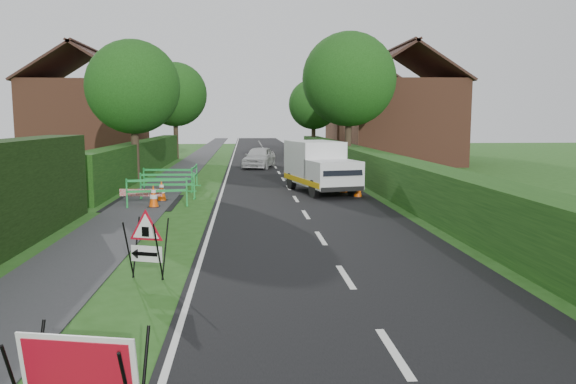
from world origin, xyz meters
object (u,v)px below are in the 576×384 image
red_rect_sign (79,378)px  triangle_sign (144,239)px  works_van (319,166)px  hatchback_car (259,157)px

red_rect_sign → triangle_sign: (-0.29, 5.22, 0.21)m
triangle_sign → works_van: size_ratio=0.23×
works_van → red_rect_sign: bearing=-117.7°
red_rect_sign → hatchback_car: (2.46, 29.42, 0.09)m
triangle_sign → hatchback_car: 24.35m
red_rect_sign → triangle_sign: 5.23m
hatchback_car → triangle_sign: bearing=-83.0°
triangle_sign → hatchback_car: bearing=102.0°
red_rect_sign → triangle_sign: bearing=106.2°
triangle_sign → red_rect_sign: bearing=-68.3°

